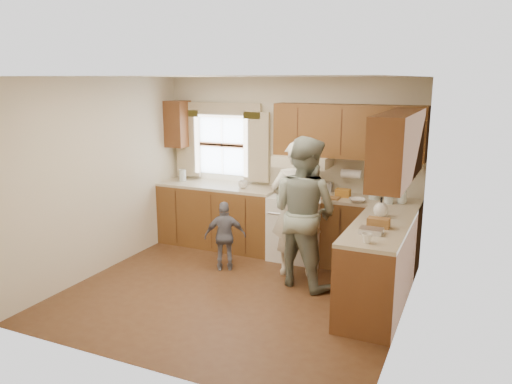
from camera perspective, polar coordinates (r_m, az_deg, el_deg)
The scene contains 6 objects.
room at distance 5.64m, azimuth -2.59°, elevation 0.26°, with size 3.80×3.80×3.80m.
kitchen_fixtures at distance 6.49m, azimuth 6.61°, elevation -1.89°, with size 3.80×2.25×2.15m.
stove at distance 7.01m, azimuth 4.98°, elevation -3.89°, with size 0.76×0.67×1.07m.
woman_left at distance 6.32m, azimuth 4.61°, elevation -1.93°, with size 0.64×0.42×1.74m, color silver.
woman_right at distance 6.01m, azimuth 5.51°, elevation -2.30°, with size 0.89×0.69×1.83m, color #21392A.
child at distance 6.57m, azimuth -3.55°, elevation -5.05°, with size 0.54×0.23×0.92m, color slate.
Camera 1 is at (2.49, -4.91, 2.48)m, focal length 35.00 mm.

